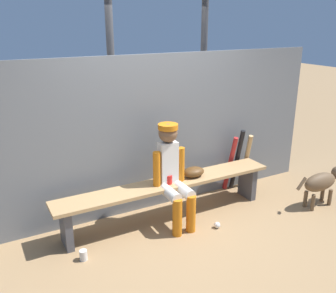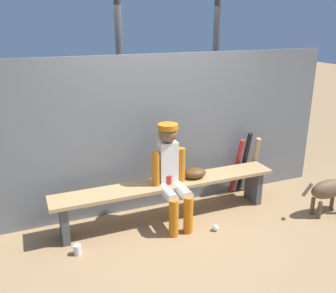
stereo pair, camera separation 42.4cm
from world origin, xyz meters
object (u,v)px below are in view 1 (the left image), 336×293
(baseball_glove, at_px, (194,172))
(baseball, at_px, (217,225))
(dog, at_px, (323,181))
(player_seated, at_px, (173,172))
(bat_aluminum_red, at_px, (230,164))
(cup_on_bench, at_px, (169,179))
(bat_wood_tan, at_px, (246,161))
(cup_on_ground, at_px, (83,255))
(dugout_bench, at_px, (168,190))
(bat_aluminum_black, at_px, (237,160))

(baseball_glove, bearing_deg, baseball, -84.98)
(dog, bearing_deg, player_seated, 164.51)
(bat_aluminum_red, distance_m, baseball, 1.11)
(player_seated, xyz_separation_m, baseball_glove, (0.36, 0.11, -0.12))
(cup_on_bench, xyz_separation_m, dog, (1.95, -0.61, -0.21))
(cup_on_bench, distance_m, dog, 2.05)
(bat_wood_tan, xyz_separation_m, cup_on_ground, (-2.55, -0.57, -0.36))
(bat_aluminum_red, xyz_separation_m, dog, (0.80, -0.92, -0.08))
(bat_aluminum_red, xyz_separation_m, cup_on_bench, (-1.15, -0.31, 0.13))
(dugout_bench, relative_size, baseball, 37.43)
(baseball, distance_m, cup_on_ground, 1.56)
(baseball, xyz_separation_m, dog, (1.54, -0.18, 0.30))
(bat_wood_tan, relative_size, cup_on_ground, 7.54)
(bat_aluminum_red, bearing_deg, baseball, -134.59)
(player_seated, relative_size, bat_wood_tan, 1.46)
(baseball_glove, xyz_separation_m, cup_on_bench, (-0.37, -0.04, -0.01))
(dugout_bench, height_order, bat_aluminum_red, bat_aluminum_red)
(bat_aluminum_red, bearing_deg, baseball_glove, -160.74)
(dugout_bench, distance_m, cup_on_bench, 0.16)
(bat_aluminum_black, xyz_separation_m, cup_on_bench, (-1.26, -0.30, 0.09))
(baseball, relative_size, cup_on_ground, 0.67)
(dugout_bench, bearing_deg, bat_aluminum_red, 13.44)
(bat_aluminum_red, xyz_separation_m, bat_aluminum_black, (0.11, -0.01, 0.04))
(dugout_bench, distance_m, bat_wood_tan, 1.42)
(bat_aluminum_black, relative_size, baseball, 12.24)
(dugout_bench, xyz_separation_m, player_seated, (0.00, -0.11, 0.28))
(player_seated, height_order, baseball_glove, player_seated)
(baseball_glove, distance_m, cup_on_bench, 0.37)
(bat_aluminum_red, relative_size, cup_on_bench, 7.52)
(bat_aluminum_red, distance_m, dog, 1.22)
(baseball, xyz_separation_m, cup_on_bench, (-0.41, 0.43, 0.50))
(dog, bearing_deg, baseball_glove, 157.61)
(cup_on_ground, bearing_deg, player_seated, 10.45)
(bat_wood_tan, height_order, baseball, bat_wood_tan)
(bat_aluminum_black, bearing_deg, player_seated, -163.21)
(cup_on_ground, relative_size, dog, 0.13)
(dog, bearing_deg, bat_aluminum_black, 127.17)
(cup_on_bench, relative_size, dog, 0.13)
(cup_on_ground, xyz_separation_m, dog, (3.09, -0.32, 0.28))
(baseball_glove, distance_m, bat_aluminum_black, 0.93)
(dugout_bench, height_order, baseball, dugout_bench)
(player_seated, distance_m, baseball, 0.82)
(bat_wood_tan, xyz_separation_m, dog, (0.54, -0.90, -0.08))
(player_seated, distance_m, bat_aluminum_black, 1.31)
(baseball, height_order, cup_on_ground, cup_on_ground)
(baseball, bearing_deg, bat_aluminum_red, 45.41)
(bat_wood_tan, bearing_deg, cup_on_bench, -168.44)
(bat_aluminum_black, height_order, bat_wood_tan, bat_aluminum_black)
(dugout_bench, relative_size, bat_aluminum_red, 3.35)
(dugout_bench, distance_m, dog, 2.04)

